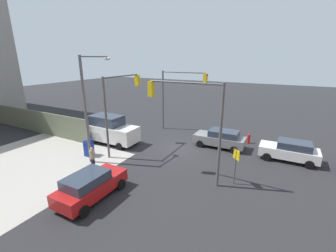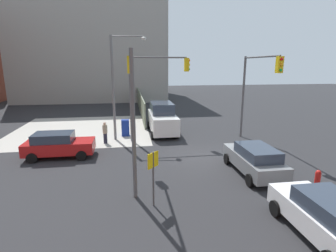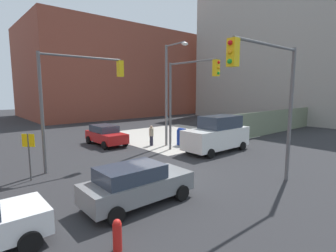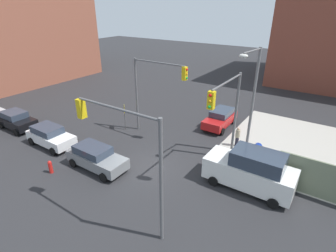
# 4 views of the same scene
# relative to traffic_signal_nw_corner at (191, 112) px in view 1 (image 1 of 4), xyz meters

# --- Properties ---
(ground_plane) EXTENTS (120.00, 120.00, 0.00)m
(ground_plane) POSITION_rel_traffic_signal_nw_corner_xyz_m (2.55, -4.50, -4.61)
(ground_plane) COLOR #28282B
(sidewalk_corner) EXTENTS (12.00, 12.00, 0.01)m
(sidewalk_corner) POSITION_rel_traffic_signal_nw_corner_xyz_m (11.55, 4.50, -4.61)
(sidewalk_corner) COLOR #ADA89E
(sidewalk_corner) RESTS_ON ground
(construction_fence) EXTENTS (20.48, 0.12, 2.40)m
(construction_fence) POSITION_rel_traffic_signal_nw_corner_xyz_m (20.79, -1.30, -3.41)
(construction_fence) COLOR slate
(construction_fence) RESTS_ON ground
(traffic_signal_nw_corner) EXTENTS (5.15, 0.36, 6.50)m
(traffic_signal_nw_corner) POSITION_rel_traffic_signal_nw_corner_xyz_m (0.00, 0.00, 0.00)
(traffic_signal_nw_corner) COLOR #59595B
(traffic_signal_nw_corner) RESTS_ON ground
(traffic_signal_se_corner) EXTENTS (5.17, 0.36, 6.50)m
(traffic_signal_se_corner) POSITION_rel_traffic_signal_nw_corner_xyz_m (5.09, -9.00, 0.00)
(traffic_signal_se_corner) COLOR #59595B
(traffic_signal_se_corner) RESTS_ON ground
(traffic_signal_ne_corner) EXTENTS (0.36, 4.66, 6.50)m
(traffic_signal_ne_corner) POSITION_rel_traffic_signal_nw_corner_xyz_m (7.05, -1.74, -0.03)
(traffic_signal_ne_corner) COLOR #59595B
(traffic_signal_ne_corner) RESTS_ON ground
(street_lamp_corner) EXTENTS (0.67, 2.66, 8.00)m
(street_lamp_corner) POSITION_rel_traffic_signal_nw_corner_xyz_m (7.70, 0.93, 0.09)
(street_lamp_corner) COLOR slate
(street_lamp_corner) RESTS_ON ground
(warning_sign_two_way) EXTENTS (0.48, 0.48, 2.40)m
(warning_sign_two_way) POSITION_rel_traffic_signal_nw_corner_xyz_m (-2.85, -0.74, -2.97)
(warning_sign_two_way) COLOR #4C4C4C
(warning_sign_two_way) RESTS_ON ground
(mailbox_blue) EXTENTS (0.56, 0.64, 1.43)m
(mailbox_blue) POSITION_rel_traffic_signal_nw_corner_xyz_m (8.75, 0.50, -3.85)
(mailbox_blue) COLOR navy
(mailbox_blue) RESTS_ON ground
(fire_hydrant) EXTENTS (0.26, 0.26, 0.94)m
(fire_hydrant) POSITION_rel_traffic_signal_nw_corner_xyz_m (-2.45, -8.70, -4.13)
(fire_hydrant) COLOR red
(fire_hydrant) RESTS_ON ground
(coupe_gray) EXTENTS (4.48, 2.02, 1.62)m
(coupe_gray) POSITION_rel_traffic_signal_nw_corner_xyz_m (-0.33, -6.49, -3.77)
(coupe_gray) COLOR slate
(coupe_gray) RESTS_ON ground
(coupe_red) EXTENTS (2.02, 4.27, 1.62)m
(coupe_red) POSITION_rel_traffic_signal_nw_corner_xyz_m (4.08, 4.73, -3.77)
(coupe_red) COLOR #B21919
(coupe_red) RESTS_ON ground
(coupe_white) EXTENTS (4.26, 2.02, 1.62)m
(coupe_white) POSITION_rel_traffic_signal_nw_corner_xyz_m (-5.90, -6.32, -3.77)
(coupe_white) COLOR white
(coupe_white) RESTS_ON ground
(van_white_delivery) EXTENTS (5.40, 2.32, 2.62)m
(van_white_delivery) POSITION_rel_traffic_signal_nw_corner_xyz_m (9.30, -2.70, -3.33)
(van_white_delivery) COLOR white
(van_white_delivery) RESTS_ON ground
(pedestrian_crossing) EXTENTS (0.36, 0.36, 1.66)m
(pedestrian_crossing) POSITION_rel_traffic_signal_nw_corner_xyz_m (6.75, 2.00, -3.75)
(pedestrian_crossing) COLOR #9E937A
(pedestrian_crossing) RESTS_ON ground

